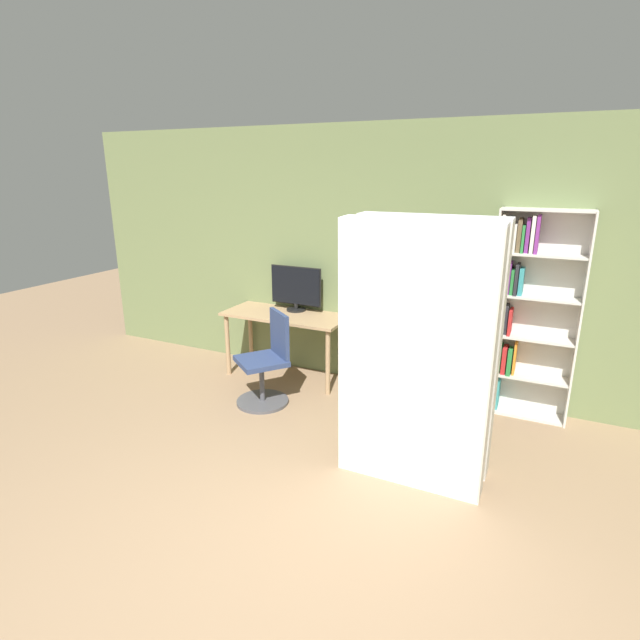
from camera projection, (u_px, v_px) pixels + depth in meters
name	position (u px, v px, depth m)	size (l,w,h in m)	color
ground_plane	(254.00, 566.00, 2.95)	(16.00, 16.00, 0.00)	#937556
wall_back	(405.00, 262.00, 5.06)	(8.00, 0.06, 2.70)	#6B7A4C
desk	(286.00, 322.00, 5.49)	(1.37, 0.59, 0.73)	tan
monitor	(296.00, 288.00, 5.51)	(0.61, 0.21, 0.50)	black
office_chair	(267.00, 367.00, 4.93)	(0.62, 0.62, 0.92)	#4C4C51
bookshelf	(524.00, 312.00, 4.56)	(0.76, 0.26, 1.93)	beige
mattress_near	(414.00, 360.00, 3.47)	(1.07, 0.24, 1.95)	silver
mattress_far	(426.00, 346.00, 3.74)	(1.07, 0.22, 1.95)	silver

